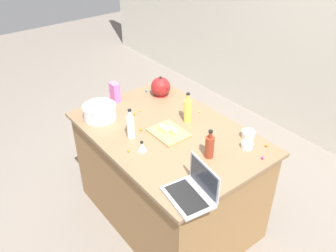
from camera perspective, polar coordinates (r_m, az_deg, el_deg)
The scene contains 25 objects.
ground_plane at distance 3.34m, azimuth -0.00°, elevation -13.75°, with size 12.00×12.00×0.00m, color slate.
wall_back at distance 4.07m, azimuth 24.26°, elevation 14.10°, with size 8.00×0.10×2.60m, color beige.
island_counter at distance 3.03m, azimuth -0.00°, elevation -7.91°, with size 1.51×1.03×0.90m.
laptop at distance 2.18m, azimuth 4.07°, elevation -10.34°, with size 0.34×0.27×0.22m.
mixing_bowl_large at distance 2.94m, azimuth -10.97°, elevation 2.33°, with size 0.28×0.28×0.12m.
bottle_vinegar at distance 2.65m, azimuth -6.06°, elevation -0.07°, with size 0.06×0.06×0.25m.
bottle_soy at distance 2.46m, azimuth 6.73°, elevation -3.30°, with size 0.06×0.06×0.22m.
bottle_oil at distance 2.83m, azimuth 3.18°, elevation 2.55°, with size 0.06×0.06×0.26m.
kettle at distance 3.23m, azimuth -1.17°, elevation 6.29°, with size 0.21×0.18×0.20m.
cutting_board at distance 2.72m, azimuth 0.12°, elevation -1.14°, with size 0.29×0.23×0.02m, color tan.
butter_stick_left at distance 2.72m, azimuth -0.73°, elevation -0.49°, with size 0.11×0.04×0.04m, color #F4E58C.
butter_stick_right at distance 2.70m, azimuth 0.87°, elevation -0.76°, with size 0.11×0.04×0.04m, color #F4E58C.
ramekin_small at distance 2.74m, azimuth 12.82°, elevation -1.30°, with size 0.10×0.10×0.05m, color beige.
ramekin_medium at distance 2.63m, azimuth 12.65°, elevation -3.03°, with size 0.09×0.09×0.04m, color white.
kitchen_timer at distance 2.54m, azimuth -4.24°, elevation -3.29°, with size 0.07×0.07×0.08m.
candy_bag at distance 3.17m, azimuth -8.58°, elevation 5.44°, with size 0.09×0.06×0.17m, color pink.
candy_0 at distance 2.56m, azimuth 15.05°, elevation -4.97°, with size 0.02×0.02×0.02m, color #CC3399.
candy_1 at distance 3.32m, azimuth -3.54°, elevation 5.68°, with size 0.02×0.02×0.02m, color blue.
candy_2 at distance 2.68m, azimuth 15.64°, elevation -3.04°, with size 0.02×0.02×0.02m, color orange.
candy_3 at distance 3.15m, azimuth -8.53°, elevation 3.71°, with size 0.02×0.02×0.02m, color blue.
candy_4 at distance 3.01m, azimuth -4.57°, elevation 2.50°, with size 0.02×0.02×0.02m, color yellow.
candy_5 at distance 2.55m, azimuth -6.40°, elevation -4.05°, with size 0.01×0.01×0.01m, color orange.
candy_6 at distance 2.96m, azimuth -5.46°, elevation 1.88°, with size 0.02×0.02×0.02m, color orange.
candy_7 at distance 2.76m, azimuth -4.37°, elevation -0.58°, with size 0.02×0.02×0.02m, color orange.
candy_8 at distance 3.00m, azimuth 5.09°, elevation 2.29°, with size 0.01×0.01×0.01m, color yellow.
Camera 1 is at (1.79, -1.41, 2.44)m, focal length 37.75 mm.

